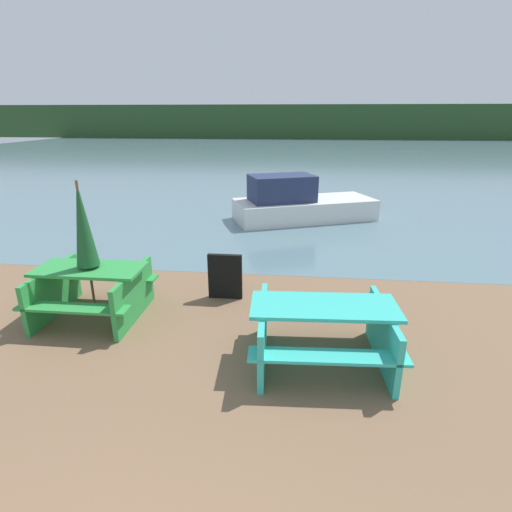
% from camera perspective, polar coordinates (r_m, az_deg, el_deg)
% --- Properties ---
extents(water, '(60.00, 50.00, 0.00)m').
position_cam_1_polar(water, '(32.08, 4.52, 14.41)').
color(water, slate).
rests_on(water, ground_plane).
extents(far_treeline, '(80.00, 1.60, 4.00)m').
position_cam_1_polar(far_treeline, '(51.95, 5.38, 18.55)').
color(far_treeline, '#284723').
rests_on(far_treeline, water).
extents(picnic_table_teal, '(1.79, 1.47, 0.75)m').
position_cam_1_polar(picnic_table_teal, '(4.90, 9.53, -10.03)').
color(picnic_table_teal, '#33B7A8').
rests_on(picnic_table_teal, ground_plane).
extents(picnic_table_green, '(1.54, 1.39, 0.77)m').
position_cam_1_polar(picnic_table_green, '(6.33, -22.35, -4.25)').
color(picnic_table_green, green).
rests_on(picnic_table_green, ground_plane).
extents(umbrella_darkgreen, '(0.32, 0.32, 2.02)m').
position_cam_1_polar(umbrella_darkgreen, '(6.03, -23.51, 4.12)').
color(umbrella_darkgreen, brown).
rests_on(umbrella_darkgreen, ground_plane).
extents(boat, '(4.20, 2.88, 1.29)m').
position_cam_1_polar(boat, '(11.45, 6.08, 7.43)').
color(boat, silver).
rests_on(boat, water).
extents(signboard, '(0.55, 0.08, 0.75)m').
position_cam_1_polar(signboard, '(6.48, -4.43, -2.94)').
color(signboard, black).
rests_on(signboard, ground_plane).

